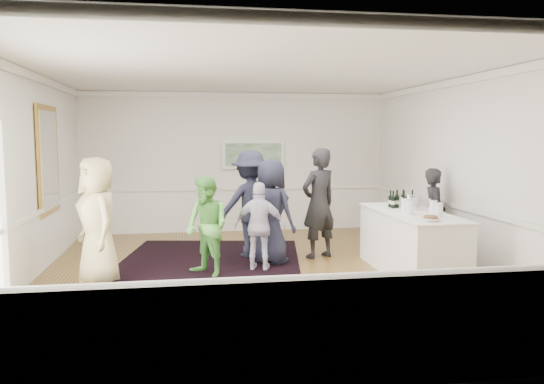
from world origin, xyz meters
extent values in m
plane|color=olive|center=(0.00, 0.00, 0.00)|extent=(8.00, 8.00, 0.00)
cube|color=white|center=(0.00, 0.00, 3.20)|extent=(7.00, 8.00, 0.02)
cube|color=white|center=(-3.50, 0.00, 1.60)|extent=(0.02, 8.00, 3.20)
cube|color=white|center=(3.50, 0.00, 1.60)|extent=(0.02, 8.00, 3.20)
cube|color=white|center=(0.00, 4.00, 1.60)|extent=(7.00, 0.02, 3.20)
cube|color=white|center=(0.00, -4.00, 1.60)|extent=(7.00, 0.02, 3.20)
cube|color=#BC8E37|center=(-3.46, 1.30, 1.80)|extent=(0.04, 1.25, 1.85)
cube|color=white|center=(-3.43, 1.30, 1.80)|extent=(0.01, 1.05, 1.65)
cube|color=white|center=(-3.43, -1.08, 1.20)|extent=(0.10, 0.14, 2.40)
cube|color=white|center=(0.40, 3.95, 1.78)|extent=(1.44, 0.05, 0.66)
cube|color=#25642B|center=(0.40, 3.92, 1.78)|extent=(1.30, 0.01, 0.52)
cube|color=black|center=(-0.78, 0.76, 0.01)|extent=(3.74, 4.54, 0.02)
cube|color=white|center=(2.41, -0.32, 0.49)|extent=(0.88, 2.41, 0.99)
cube|color=white|center=(2.41, -0.32, 0.99)|extent=(0.94, 2.47, 0.02)
imported|color=black|center=(3.20, 0.50, 0.82)|extent=(0.52, 0.67, 1.64)
imported|color=tan|center=(-2.43, -0.19, 0.95)|extent=(0.97, 1.10, 1.90)
imported|color=#58B046|center=(-0.82, 0.04, 0.79)|extent=(0.95, 0.97, 1.58)
imported|color=silver|center=(0.05, 0.28, 0.73)|extent=(0.92, 0.57, 1.46)
imported|color=black|center=(0.02, 1.28, 0.97)|extent=(1.38, 0.98, 1.94)
imported|color=black|center=(1.23, 1.02, 1.00)|extent=(0.86, 0.75, 1.99)
imported|color=black|center=(0.30, 0.71, 0.90)|extent=(1.03, 1.03, 1.81)
cylinder|color=#84BF44|center=(2.25, -0.61, 1.12)|extent=(0.12, 0.12, 0.24)
cylinder|color=#CF403D|center=(2.60, -0.69, 1.12)|extent=(0.12, 0.12, 0.24)
cylinder|color=#5DAB3D|center=(2.26, -0.42, 1.12)|extent=(0.12, 0.12, 0.24)
cylinder|color=beige|center=(2.54, -0.97, 1.12)|extent=(0.12, 0.12, 0.24)
cylinder|color=silver|center=(2.51, -0.08, 1.12)|extent=(0.26, 0.26, 0.25)
imported|color=white|center=(2.28, -1.26, 1.04)|extent=(0.27, 0.27, 0.07)
cylinder|color=brown|center=(2.28, -1.26, 1.06)|extent=(0.19, 0.19, 0.04)
camera|label=1|loc=(-1.10, -8.23, 2.20)|focal=35.00mm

